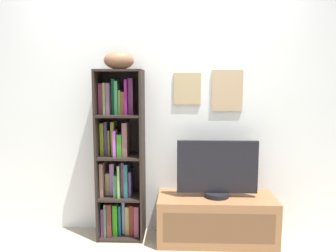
{
  "coord_description": "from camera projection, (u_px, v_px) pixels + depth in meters",
  "views": [
    {
      "loc": [
        0.18,
        -1.96,
        1.41
      ],
      "look_at": [
        0.07,
        0.85,
        1.05
      ],
      "focal_mm": 35.23,
      "sensor_mm": 36.0,
      "label": 1
    }
  ],
  "objects": [
    {
      "name": "back_wall",
      "position": [
        161.0,
        97.0,
        3.09
      ],
      "size": [
        4.8,
        0.08,
        2.58
      ],
      "color": "silver",
      "rests_on": "ground"
    },
    {
      "name": "bookshelf",
      "position": [
        120.0,
        160.0,
        3.03
      ],
      "size": [
        0.42,
        0.3,
        1.54
      ],
      "color": "black",
      "rests_on": "ground"
    },
    {
      "name": "football",
      "position": [
        119.0,
        60.0,
        2.88
      ],
      "size": [
        0.3,
        0.24,
        0.16
      ],
      "primitive_type": "ellipsoid",
      "rotation": [
        0.0,
        0.0,
        0.36
      ],
      "color": "#8A5D3E",
      "rests_on": "bookshelf"
    },
    {
      "name": "tv_stand",
      "position": [
        216.0,
        219.0,
        2.97
      ],
      "size": [
        1.05,
        0.42,
        0.41
      ],
      "color": "#92623D",
      "rests_on": "ground"
    },
    {
      "name": "television",
      "position": [
        217.0,
        169.0,
        2.91
      ],
      "size": [
        0.71,
        0.22,
        0.51
      ],
      "color": "black",
      "rests_on": "tv_stand"
    }
  ]
}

